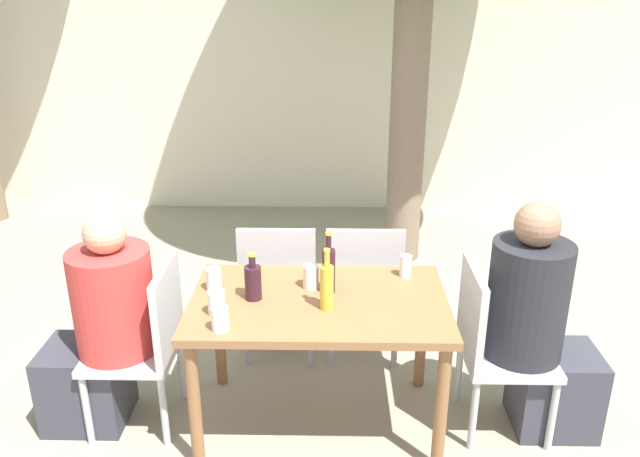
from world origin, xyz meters
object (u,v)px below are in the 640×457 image
object	(u,v)px
patio_chair_0	(148,338)
patio_chair_1	(491,341)
patio_chair_3	(363,284)
wine_bottle_0	(328,269)
dining_table_front	(319,316)
person_seated_0	(102,332)
wine_bottle_2	(253,281)
drinking_glass_4	(220,319)
oil_cruet_1	(327,286)
person_seated_1	(539,331)
drinking_glass_0	(406,266)
drinking_glass_1	(311,276)
drinking_glass_2	(214,279)
patio_chair_2	(279,283)
drinking_glass_3	(216,303)

from	to	relation	value
patio_chair_0	patio_chair_1	xyz separation A→B (m)	(1.71, 0.00, 0.00)
patio_chair_3	wine_bottle_0	size ratio (longest dim) A/B	2.79
dining_table_front	person_seated_0	bearing A→B (deg)	-180.00
patio_chair_0	wine_bottle_2	xyz separation A→B (m)	(0.54, -0.00, 0.32)
drinking_glass_4	patio_chair_1	bearing A→B (deg)	13.07
oil_cruet_1	person_seated_1	bearing A→B (deg)	5.22
patio_chair_1	drinking_glass_0	xyz separation A→B (m)	(-0.41, 0.26, 0.29)
patio_chair_0	patio_chair_1	size ratio (longest dim) A/B	1.00
wine_bottle_0	drinking_glass_4	bearing A→B (deg)	-141.35
drinking_glass_4	wine_bottle_2	bearing A→B (deg)	69.57
wine_bottle_0	drinking_glass_0	size ratio (longest dim) A/B	2.71
drinking_glass_0	drinking_glass_1	xyz separation A→B (m)	(-0.49, -0.14, 0.00)
drinking_glass_0	drinking_glass_2	size ratio (longest dim) A/B	1.03
patio_chair_2	patio_chair_3	world-z (taller)	same
person_seated_0	wine_bottle_2	distance (m)	0.82
drinking_glass_1	drinking_glass_4	bearing A→B (deg)	-132.27
dining_table_front	wine_bottle_0	xyz separation A→B (m)	(0.05, 0.08, 0.21)
patio_chair_1	patio_chair_2	distance (m)	1.27
drinking_glass_0	drinking_glass_2	bearing A→B (deg)	-169.94
patio_chair_1	patio_chair_0	bearing A→B (deg)	90.00
patio_chair_3	drinking_glass_3	world-z (taller)	patio_chair_3
wine_bottle_0	drinking_glass_4	xyz separation A→B (m)	(-0.47, -0.38, -0.07)
patio_chair_1	patio_chair_3	bearing A→B (deg)	44.17
patio_chair_0	drinking_glass_3	distance (m)	0.51
oil_cruet_1	patio_chair_1	bearing A→B (deg)	6.65
person_seated_1	drinking_glass_4	size ratio (longest dim) A/B	11.21
person_seated_1	drinking_glass_2	size ratio (longest dim) A/B	10.78
wine_bottle_2	drinking_glass_1	size ratio (longest dim) A/B	1.98
dining_table_front	oil_cruet_1	world-z (taller)	oil_cruet_1
dining_table_front	drinking_glass_4	xyz separation A→B (m)	(-0.43, -0.30, 0.15)
dining_table_front	patio_chair_2	world-z (taller)	patio_chair_2
patio_chair_0	person_seated_1	size ratio (longest dim) A/B	0.72
person_seated_0	drinking_glass_2	bearing A→B (deg)	99.32
patio_chair_2	drinking_glass_1	size ratio (longest dim) A/B	7.32
drinking_glass_0	drinking_glass_3	xyz separation A→B (m)	(-0.91, -0.42, -0.00)
drinking_glass_0	drinking_glass_3	size ratio (longest dim) A/B	1.03
patio_chair_3	patio_chair_0	bearing A→B (deg)	29.44
patio_chair_2	drinking_glass_0	distance (m)	0.83
dining_table_front	person_seated_0	size ratio (longest dim) A/B	1.08
patio_chair_2	drinking_glass_4	world-z (taller)	patio_chair_2
patio_chair_0	drinking_glass_3	xyz separation A→B (m)	(0.39, -0.15, 0.28)
patio_chair_3	oil_cruet_1	world-z (taller)	oil_cruet_1
patio_chair_1	drinking_glass_1	bearing A→B (deg)	82.05
dining_table_front	drinking_glass_3	bearing A→B (deg)	-161.80
wine_bottle_0	patio_chair_0	bearing A→B (deg)	-174.92
wine_bottle_0	drinking_glass_1	size ratio (longest dim) A/B	2.62
drinking_glass_0	drinking_glass_1	distance (m)	0.51
dining_table_front	drinking_glass_4	distance (m)	0.54
person_seated_1	drinking_glass_1	size ratio (longest dim) A/B	10.15
drinking_glass_1	drinking_glass_2	bearing A→B (deg)	-176.04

